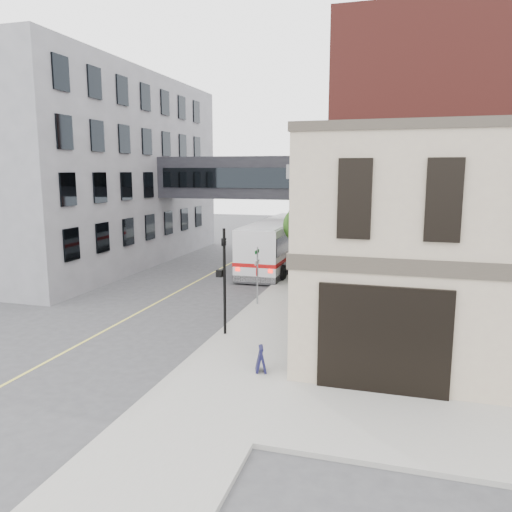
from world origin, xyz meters
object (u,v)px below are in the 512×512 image
Objects in this scene: pedestrian_c at (315,264)px; newspaper_box at (307,278)px; bus at (279,242)px; pedestrian_b at (306,281)px; pedestrian_a at (299,282)px; sandwich_board at (261,359)px.

newspaper_box is (0.07, -3.11, -0.32)m from pedestrian_c.
bus is 7.75× the size of pedestrian_b.
newspaper_box is (0.04, 2.34, -0.30)m from pedestrian_a.
pedestrian_b is 0.99× the size of pedestrian_c.
pedestrian_a reaches higher than newspaper_box.
pedestrian_c is 3.12m from newspaper_box.
pedestrian_c is at bearing 74.18° from sandwich_board.
newspaper_box is at bearing 113.57° from pedestrian_a.
pedestrian_c reaches higher than pedestrian_a.
pedestrian_c is 1.63× the size of newspaper_box.
bus is at bearing 95.92° from pedestrian_b.
pedestrian_b is (3.57, -8.21, -0.94)m from bus.
pedestrian_c is (-0.02, 5.45, 0.01)m from pedestrian_a.
sandwich_board is (4.03, -19.29, -1.31)m from bus.
pedestrian_a is at bearing -151.40° from pedestrian_b.
bus is 9.20m from pedestrian_a.
pedestrian_c reaches higher than pedestrian_b.
newspaper_box is (3.27, -6.22, -1.25)m from bus.
pedestrian_a is at bearing 75.54° from sandwich_board.
pedestrian_b reaches higher than pedestrian_a.
pedestrian_b is (0.34, 0.36, 0.01)m from pedestrian_a.
pedestrian_c is at bearing -44.21° from bus.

